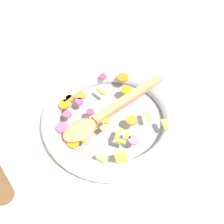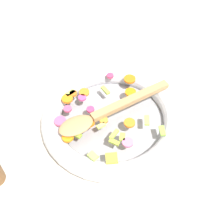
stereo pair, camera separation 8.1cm
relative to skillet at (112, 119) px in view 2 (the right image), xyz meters
The scene contains 4 objects.
ground_plane 0.02m from the skillet, ahead, with size 4.00×4.00×0.00m, color beige.
skillet is the anchor object (origin of this frame).
chopped_vegetables 0.04m from the skillet, 92.23° to the right, with size 0.29×0.28×0.01m.
wooden_spoon 0.05m from the skillet, 72.65° to the right, with size 0.13×0.32×0.01m.
Camera 2 is at (0.49, -0.12, 0.68)m, focal length 50.00 mm.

